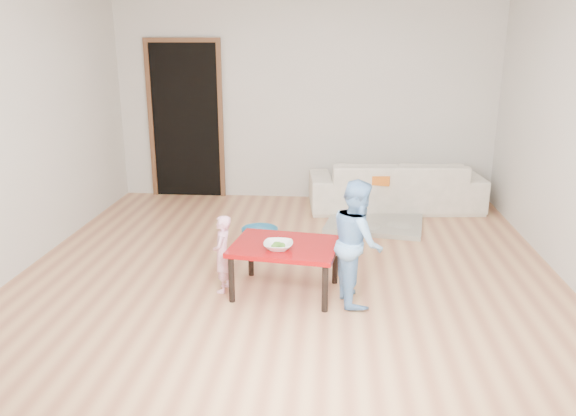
# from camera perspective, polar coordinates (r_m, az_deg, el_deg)

# --- Properties ---
(floor) EXTENTS (5.00, 5.00, 0.01)m
(floor) POSITION_cam_1_polar(r_m,az_deg,el_deg) (5.41, 0.17, -5.99)
(floor) COLOR #B26F4C
(floor) RESTS_ON ground
(back_wall) EXTENTS (5.00, 0.02, 2.60)m
(back_wall) POSITION_cam_1_polar(r_m,az_deg,el_deg) (7.52, 1.71, 10.75)
(back_wall) COLOR beige
(back_wall) RESTS_ON floor
(left_wall) EXTENTS (0.02, 5.00, 2.60)m
(left_wall) POSITION_cam_1_polar(r_m,az_deg,el_deg) (5.80, -25.46, 7.32)
(left_wall) COLOR beige
(left_wall) RESTS_ON floor
(doorway) EXTENTS (1.02, 0.08, 2.11)m
(doorway) POSITION_cam_1_polar(r_m,az_deg,el_deg) (7.79, -10.30, 8.65)
(doorway) COLOR brown
(doorway) RESTS_ON back_wall
(sofa) EXTENTS (2.22, 1.04, 0.63)m
(sofa) POSITION_cam_1_polar(r_m,az_deg,el_deg) (7.29, 10.80, 2.37)
(sofa) COLOR white
(sofa) RESTS_ON floor
(cushion) EXTENTS (0.48, 0.45, 0.11)m
(cushion) POSITION_cam_1_polar(r_m,az_deg,el_deg) (6.96, 8.74, 3.11)
(cushion) COLOR orange
(cushion) RESTS_ON sofa
(red_table) EXTENTS (0.96, 0.78, 0.44)m
(red_table) POSITION_cam_1_polar(r_m,az_deg,el_deg) (4.81, -0.28, -6.14)
(red_table) COLOR #94080A
(red_table) RESTS_ON floor
(bowl) EXTENTS (0.24, 0.24, 0.06)m
(bowl) POSITION_cam_1_polar(r_m,az_deg,el_deg) (4.62, -0.99, -3.84)
(bowl) COLOR white
(bowl) RESTS_ON red_table
(broccoli) EXTENTS (0.12, 0.12, 0.06)m
(broccoli) POSITION_cam_1_polar(r_m,az_deg,el_deg) (4.62, -0.99, -3.86)
(broccoli) COLOR #2D5919
(broccoli) RESTS_ON red_table
(child_pink) EXTENTS (0.17, 0.25, 0.68)m
(child_pink) POSITION_cam_1_polar(r_m,az_deg,el_deg) (4.83, -6.68, -4.64)
(child_pink) COLOR pink
(child_pink) RESTS_ON floor
(child_blue) EXTENTS (0.48, 0.57, 1.04)m
(child_blue) POSITION_cam_1_polar(r_m,az_deg,el_deg) (4.59, 7.03, -3.43)
(child_blue) COLOR #63A6E7
(child_blue) RESTS_ON floor
(basin) EXTENTS (0.40, 0.40, 0.12)m
(basin) POSITION_cam_1_polar(r_m,az_deg,el_deg) (6.11, -2.88, -2.64)
(basin) COLOR teal
(basin) RESTS_ON floor
(blanket) EXTENTS (1.21, 1.07, 0.05)m
(blanket) POSITION_cam_1_polar(r_m,az_deg,el_deg) (6.66, 8.80, -1.49)
(blanket) COLOR #AAA696
(blanket) RESTS_ON floor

